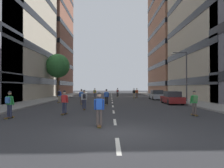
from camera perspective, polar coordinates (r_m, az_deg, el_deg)
ground_plane at (r=35.41m, az=-0.02°, el=-4.06°), size 155.33×155.33×0.00m
sidewalk_left at (r=39.88m, az=-14.80°, el=-3.56°), size 3.59×71.19×0.14m
sidewalk_right at (r=40.01m, az=14.64°, el=-3.55°), size 3.59×71.19×0.14m
lane_markings at (r=37.52m, az=-0.04°, el=-3.87°), size 0.16×62.20×0.01m
building_left_far at (r=62.29m, az=-18.65°, el=11.16°), size 14.97×17.93×29.52m
building_right_far at (r=63.42m, az=18.20°, el=14.75°), size 14.97×21.90×37.70m
parked_car_near at (r=26.56m, az=15.76°, el=-3.63°), size 1.82×4.40×1.52m
parked_car_mid at (r=34.84m, az=11.83°, el=-2.95°), size 1.82×4.40×1.52m
street_tree_near at (r=41.36m, az=-14.30°, el=4.69°), size 4.45×4.45×8.06m
streetlamp_right at (r=29.64m, az=18.62°, el=3.33°), size 2.13×0.30×6.50m
skater_0 at (r=16.17m, az=-12.60°, el=-4.51°), size 0.57×0.92×1.78m
skater_1 at (r=10.99m, az=-3.45°, el=-6.32°), size 0.54×0.91×1.78m
skater_2 at (r=19.27m, az=-7.44°, el=-3.82°), size 0.56×0.92×1.78m
skater_3 at (r=25.29m, az=-8.17°, el=-3.08°), size 0.56×0.92×1.78m
skater_4 at (r=15.36m, az=-25.74°, el=-4.54°), size 0.56×0.92×1.78m
skater_5 at (r=24.20m, az=-1.49°, el=-3.19°), size 0.55×0.91×1.78m
skater_6 at (r=40.12m, az=-4.63°, el=-2.22°), size 0.54×0.91×1.78m
skater_7 at (r=42.23m, az=1.50°, el=-2.14°), size 0.55×0.92×1.78m
skater_8 at (r=40.19m, az=6.65°, el=-2.21°), size 0.54×0.91×1.78m
skater_9 at (r=16.27m, az=21.15°, el=-4.35°), size 0.54×0.91×1.78m
skater_10 at (r=38.63m, az=5.91°, el=-2.32°), size 0.54×0.91×1.78m
skater_11 at (r=28.50m, az=-13.90°, el=-2.80°), size 0.57×0.92×1.78m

